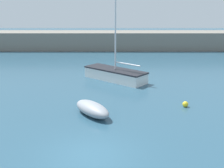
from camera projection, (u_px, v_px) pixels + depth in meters
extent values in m
cube|color=#284C60|center=(88.00, 157.00, 14.64)|extent=(120.00, 120.00, 0.20)
cube|color=slate|center=(104.00, 41.00, 43.24)|extent=(46.15, 3.79, 2.44)
cube|color=white|center=(115.00, 75.00, 27.46)|extent=(5.56, 5.10, 0.88)
cube|color=black|center=(115.00, 70.00, 27.33)|extent=(5.67, 5.20, 0.12)
cylinder|color=silver|center=(115.00, 36.00, 26.52)|extent=(0.13, 0.13, 6.05)
cylinder|color=silver|center=(127.00, 64.00, 26.31)|extent=(2.09, 1.80, 0.11)
ellipsoid|color=gray|center=(92.00, 109.00, 19.35)|extent=(2.87, 3.30, 0.84)
sphere|color=yellow|center=(185.00, 104.00, 20.88)|extent=(0.38, 0.38, 0.38)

